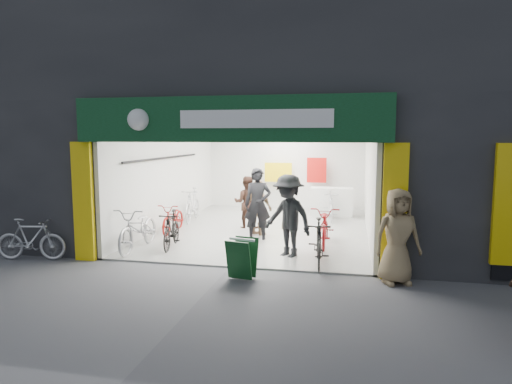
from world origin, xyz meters
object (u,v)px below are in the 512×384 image
(sandwich_board, at_px, (242,257))
(bike_left_front, at_px, (139,228))
(pedestrian_near, at_px, (397,236))
(bike_right_front, at_px, (319,243))
(parked_bike, at_px, (31,239))

(sandwich_board, bearing_deg, bike_left_front, 162.06)
(pedestrian_near, bearing_deg, bike_left_front, 148.60)
(bike_right_front, bearing_deg, parked_bike, -176.67)
(bike_left_front, height_order, pedestrian_near, pedestrian_near)
(bike_right_front, height_order, parked_bike, bike_right_front)
(parked_bike, bearing_deg, bike_left_front, -65.60)
(bike_left_front, xyz_separation_m, sandwich_board, (2.94, -1.64, -0.11))
(pedestrian_near, xyz_separation_m, sandwich_board, (-2.86, -0.34, -0.47))
(bike_right_front, relative_size, parked_bike, 1.05)
(bike_left_front, distance_m, parked_bike, 2.32)
(bike_right_front, height_order, sandwich_board, bike_right_front)
(sandwich_board, bearing_deg, parked_bike, -172.79)
(parked_bike, bearing_deg, bike_right_front, -91.34)
(pedestrian_near, distance_m, sandwich_board, 2.92)
(bike_right_front, distance_m, sandwich_board, 1.85)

